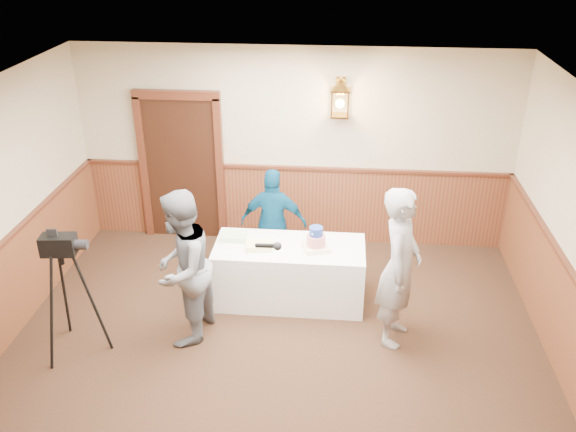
{
  "coord_description": "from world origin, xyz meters",
  "views": [
    {
      "loc": [
        0.63,
        -4.42,
        4.32
      ],
      "look_at": [
        0.07,
        1.7,
        1.25
      ],
      "focal_mm": 38.0,
      "sensor_mm": 36.0,
      "label": 1
    }
  ],
  "objects_px": {
    "baker": "(399,267)",
    "assistant_p": "(274,223)",
    "sheet_cake_yellow": "(260,246)",
    "interviewer": "(181,269)",
    "sheet_cake_green": "(234,236)",
    "tv_camera_rig": "(69,301)",
    "tiered_cake": "(316,241)",
    "display_table": "(289,273)"
  },
  "relations": [
    {
      "from": "sheet_cake_green",
      "to": "assistant_p",
      "type": "bearing_deg",
      "value": 49.68
    },
    {
      "from": "sheet_cake_yellow",
      "to": "tv_camera_rig",
      "type": "distance_m",
      "value": 2.19
    },
    {
      "from": "sheet_cake_yellow",
      "to": "baker",
      "type": "xyz_separation_m",
      "value": [
        1.59,
        -0.58,
        0.14
      ]
    },
    {
      "from": "tiered_cake",
      "to": "interviewer",
      "type": "relative_size",
      "value": 0.2
    },
    {
      "from": "display_table",
      "to": "sheet_cake_green",
      "type": "height_order",
      "value": "sheet_cake_green"
    },
    {
      "from": "sheet_cake_green",
      "to": "assistant_p",
      "type": "height_order",
      "value": "assistant_p"
    },
    {
      "from": "sheet_cake_yellow",
      "to": "interviewer",
      "type": "height_order",
      "value": "interviewer"
    },
    {
      "from": "display_table",
      "to": "interviewer",
      "type": "distance_m",
      "value": 1.48
    },
    {
      "from": "tiered_cake",
      "to": "sheet_cake_green",
      "type": "bearing_deg",
      "value": 171.1
    },
    {
      "from": "assistant_p",
      "to": "sheet_cake_green",
      "type": "bearing_deg",
      "value": 52.36
    },
    {
      "from": "tiered_cake",
      "to": "interviewer",
      "type": "bearing_deg",
      "value": -150.26
    },
    {
      "from": "baker",
      "to": "tv_camera_rig",
      "type": "distance_m",
      "value": 3.53
    },
    {
      "from": "tiered_cake",
      "to": "sheet_cake_yellow",
      "type": "distance_m",
      "value": 0.67
    },
    {
      "from": "sheet_cake_yellow",
      "to": "assistant_p",
      "type": "xyz_separation_m",
      "value": [
        0.09,
        0.7,
        -0.05
      ]
    },
    {
      "from": "baker",
      "to": "assistant_p",
      "type": "relative_size",
      "value": 1.26
    },
    {
      "from": "interviewer",
      "to": "tv_camera_rig",
      "type": "height_order",
      "value": "interviewer"
    },
    {
      "from": "tiered_cake",
      "to": "tv_camera_rig",
      "type": "bearing_deg",
      "value": -155.92
    },
    {
      "from": "display_table",
      "to": "sheet_cake_green",
      "type": "distance_m",
      "value": 0.81
    },
    {
      "from": "display_table",
      "to": "assistant_p",
      "type": "bearing_deg",
      "value": 112.63
    },
    {
      "from": "interviewer",
      "to": "baker",
      "type": "height_order",
      "value": "baker"
    },
    {
      "from": "sheet_cake_yellow",
      "to": "sheet_cake_green",
      "type": "bearing_deg",
      "value": 150.66
    },
    {
      "from": "tiered_cake",
      "to": "tv_camera_rig",
      "type": "xyz_separation_m",
      "value": [
        -2.55,
        -1.14,
        -0.23
      ]
    },
    {
      "from": "interviewer",
      "to": "assistant_p",
      "type": "distance_m",
      "value": 1.7
    },
    {
      "from": "baker",
      "to": "assistant_p",
      "type": "distance_m",
      "value": 1.98
    },
    {
      "from": "sheet_cake_yellow",
      "to": "baker",
      "type": "relative_size",
      "value": 0.17
    },
    {
      "from": "tiered_cake",
      "to": "sheet_cake_green",
      "type": "height_order",
      "value": "tiered_cake"
    },
    {
      "from": "display_table",
      "to": "tv_camera_rig",
      "type": "distance_m",
      "value": 2.55
    },
    {
      "from": "sheet_cake_yellow",
      "to": "interviewer",
      "type": "bearing_deg",
      "value": -133.95
    },
    {
      "from": "tiered_cake",
      "to": "baker",
      "type": "relative_size",
      "value": 0.19
    },
    {
      "from": "sheet_cake_green",
      "to": "assistant_p",
      "type": "distance_m",
      "value": 0.67
    },
    {
      "from": "tv_camera_rig",
      "to": "sheet_cake_green",
      "type": "bearing_deg",
      "value": 33.94
    },
    {
      "from": "sheet_cake_green",
      "to": "tv_camera_rig",
      "type": "height_order",
      "value": "tv_camera_rig"
    },
    {
      "from": "sheet_cake_green",
      "to": "baker",
      "type": "height_order",
      "value": "baker"
    },
    {
      "from": "interviewer",
      "to": "baker",
      "type": "xyz_separation_m",
      "value": [
        2.33,
        0.19,
        0.03
      ]
    },
    {
      "from": "sheet_cake_green",
      "to": "baker",
      "type": "distance_m",
      "value": 2.09
    },
    {
      "from": "sheet_cake_green",
      "to": "sheet_cake_yellow",
      "type": "bearing_deg",
      "value": -29.34
    },
    {
      "from": "assistant_p",
      "to": "tv_camera_rig",
      "type": "relative_size",
      "value": 1.03
    },
    {
      "from": "display_table",
      "to": "assistant_p",
      "type": "height_order",
      "value": "assistant_p"
    },
    {
      "from": "tiered_cake",
      "to": "assistant_p",
      "type": "xyz_separation_m",
      "value": [
        -0.58,
        0.67,
        -0.13
      ]
    },
    {
      "from": "tiered_cake",
      "to": "interviewer",
      "type": "distance_m",
      "value": 1.62
    },
    {
      "from": "sheet_cake_yellow",
      "to": "tiered_cake",
      "type": "bearing_deg",
      "value": 3.0
    },
    {
      "from": "sheet_cake_green",
      "to": "assistant_p",
      "type": "xyz_separation_m",
      "value": [
        0.43,
        0.51,
        -0.05
      ]
    }
  ]
}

